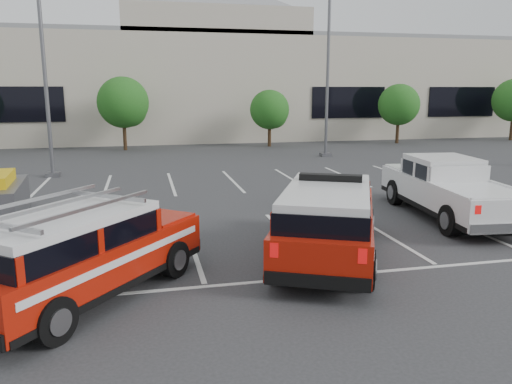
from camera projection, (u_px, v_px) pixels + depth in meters
ground at (291, 239)px, 13.62m from camera, size 120.00×120.00×0.00m
stall_markings at (255, 203)px, 17.92m from camera, size 23.00×15.00×0.01m
convention_building at (188, 81)px, 43.14m from camera, size 60.00×16.99×13.20m
tree_mid_left at (125, 104)px, 33.00m from camera, size 3.37×3.37×4.85m
tree_mid_right at (271, 111)px, 35.28m from camera, size 2.77×2.77×3.99m
tree_right at (400, 106)px, 37.39m from camera, size 3.07×3.07×4.42m
light_pole_left at (44, 62)px, 22.30m from camera, size 0.90×0.60×10.24m
light_pole_mid at (328, 69)px, 29.38m from camera, size 0.90×0.60×10.24m
fire_chief_suv at (328, 226)px, 11.90m from camera, size 4.24×5.97×1.98m
white_pickup at (448, 194)px, 15.83m from camera, size 2.72×6.28×1.87m
ladder_suv at (81, 259)px, 9.59m from camera, size 4.77×5.23×2.01m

